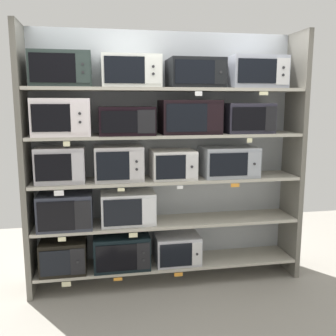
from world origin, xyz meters
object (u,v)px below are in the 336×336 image
microwave_3 (66,210)px  microwave_7 (173,164)px  microwave_10 (126,121)px  microwave_13 (61,70)px  microwave_15 (195,74)px  microwave_1 (121,249)px  microwave_2 (177,248)px  microwave_14 (131,72)px  microwave_4 (128,208)px  microwave_11 (189,117)px  microwave_5 (61,165)px  microwave_8 (229,161)px  microwave_16 (256,72)px  microwave_9 (62,117)px  microwave_12 (247,118)px  microwave_6 (119,163)px  microwave_0 (64,254)px

microwave_3 → microwave_7: 1.12m
microwave_10 → microwave_13: microwave_13 is taller
microwave_15 → microwave_1: bearing=-180.0°
microwave_2 → microwave_14: bearing=180.0°
microwave_3 → microwave_13: 1.30m
microwave_4 → microwave_11: size_ratio=0.92×
microwave_5 → microwave_15: 1.53m
microwave_8 → microwave_16: bearing=0.0°
microwave_13 → microwave_15: microwave_13 is taller
microwave_10 → microwave_11: size_ratio=0.90×
microwave_9 → microwave_15: bearing=-0.0°
microwave_3 → microwave_16: bearing=0.0°
microwave_12 → microwave_14: (-1.15, -0.00, 0.43)m
microwave_7 → microwave_14: bearing=180.0°
microwave_3 → microwave_6: microwave_6 is taller
microwave_2 → microwave_9: size_ratio=0.86×
microwave_1 → microwave_9: 1.41m
microwave_12 → microwave_16: 0.45m
microwave_12 → microwave_15: (-0.54, -0.00, 0.43)m
microwave_5 → microwave_6: size_ratio=0.98×
microwave_1 → microwave_3: 0.68m
microwave_6 → microwave_13: (-0.49, -0.00, 0.86)m
microwave_5 → microwave_16: size_ratio=0.82×
microwave_4 → microwave_11: (0.61, 0.00, 0.88)m
microwave_2 → microwave_5: microwave_5 is taller
microwave_12 → microwave_13: (-1.77, -0.00, 0.44)m
microwave_1 → microwave_12: microwave_12 is taller
microwave_2 → microwave_15: 1.74m
microwave_2 → microwave_5: size_ratio=0.99×
microwave_9 → microwave_16: size_ratio=0.94×
microwave_14 → microwave_2: bearing=-0.0°
microwave_0 → microwave_2: 1.11m
microwave_12 → microwave_15: 0.69m
microwave_1 → microwave_5: microwave_5 is taller
microwave_13 → microwave_16: 1.85m
microwave_6 → microwave_10: microwave_10 is taller
microwave_6 → microwave_12: microwave_12 is taller
microwave_4 → microwave_6: bearing=179.9°
microwave_6 → microwave_9: 0.67m
microwave_3 → microwave_9: 0.87m
microwave_10 → microwave_12: size_ratio=1.08×
microwave_0 → microwave_14: 1.86m
microwave_1 → microwave_15: microwave_15 is taller
microwave_4 → microwave_13: microwave_13 is taller
microwave_8 → microwave_10: microwave_10 is taller
microwave_2 → microwave_7: bearing=-180.0°
microwave_8 → microwave_12: microwave_12 is taller
microwave_0 → microwave_11: 1.80m
microwave_14 → microwave_9: bearing=180.0°
microwave_1 → microwave_3: bearing=-180.0°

